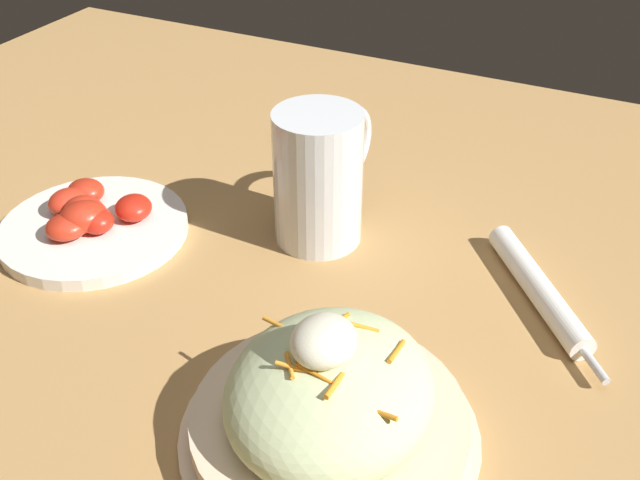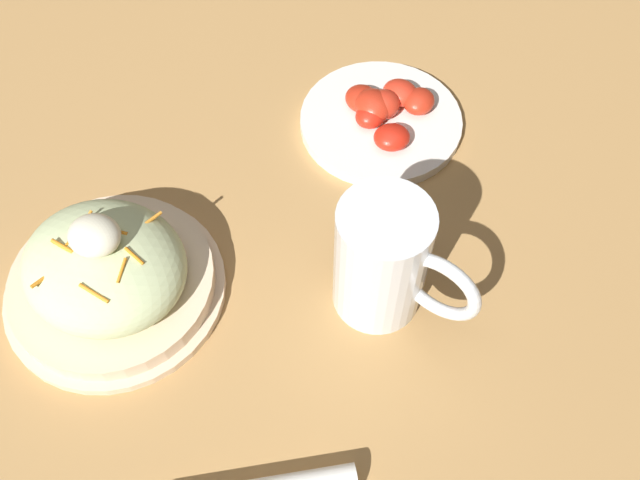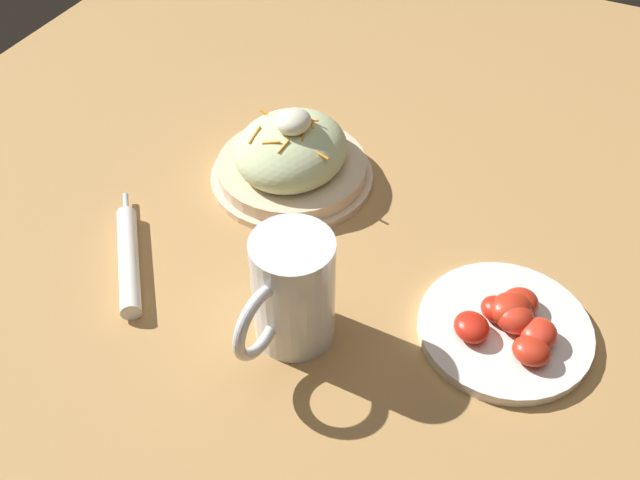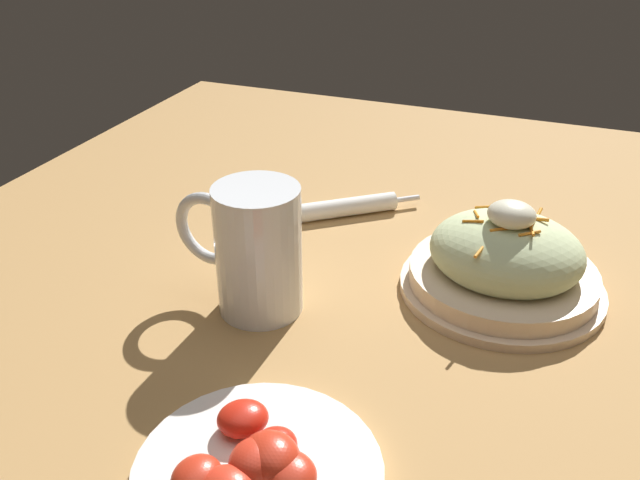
% 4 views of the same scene
% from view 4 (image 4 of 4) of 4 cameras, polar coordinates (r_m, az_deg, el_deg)
% --- Properties ---
extents(ground_plane, '(1.43, 1.43, 0.00)m').
position_cam_4_polar(ground_plane, '(0.68, 13.31, -9.50)').
color(ground_plane, '#B2844C').
extents(salad_plate, '(0.22, 0.22, 0.11)m').
position_cam_4_polar(salad_plate, '(0.76, 15.27, -1.85)').
color(salad_plate, beige).
rests_on(salad_plate, ground_plane).
extents(beer_mug, '(0.15, 0.09, 0.14)m').
position_cam_4_polar(beer_mug, '(0.70, -5.31, -1.37)').
color(beer_mug, white).
rests_on(beer_mug, ground_plane).
extents(napkin_roll, '(0.17, 0.14, 0.02)m').
position_cam_4_polar(napkin_roll, '(0.90, 1.37, 2.65)').
color(napkin_roll, white).
rests_on(napkin_roll, ground_plane).
extents(tomato_plate, '(0.19, 0.19, 0.04)m').
position_cam_4_polar(tomato_plate, '(0.54, -5.35, -18.48)').
color(tomato_plate, white).
rests_on(tomato_plate, ground_plane).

